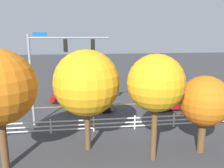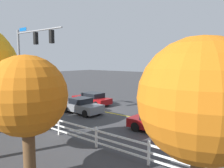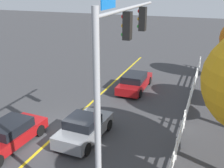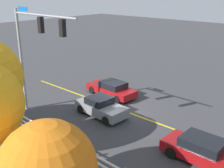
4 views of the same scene
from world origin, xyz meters
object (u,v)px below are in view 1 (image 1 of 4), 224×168
object	(u,v)px
car_0	(173,103)
tree_3	(156,84)
car_2	(73,96)
tree_1	(87,83)
tree_0	(205,101)
car_1	(93,104)

from	to	relation	value
car_0	tree_3	bearing A→B (deg)	-118.21
car_0	car_2	world-z (taller)	car_0
tree_1	tree_0	bearing A→B (deg)	170.03
car_0	tree_3	world-z (taller)	tree_3
tree_1	tree_3	distance (m)	4.28
tree_0	tree_1	world-z (taller)	tree_1
car_0	tree_0	size ratio (longest dim) A/B	0.92
car_0	car_1	xyz separation A→B (m)	(8.02, -0.49, -0.00)
car_0	tree_1	size ratio (longest dim) A/B	0.70
tree_0	car_2	bearing A→B (deg)	-55.37
tree_1	car_2	bearing A→B (deg)	-83.26
tree_3	tree_1	bearing A→B (deg)	-24.53
tree_0	tree_1	distance (m)	7.40
tree_0	tree_3	bearing A→B (deg)	8.62
car_1	tree_3	world-z (taller)	tree_3
car_1	tree_3	size ratio (longest dim) A/B	0.62
car_1	tree_0	bearing A→B (deg)	-51.49
car_1	tree_0	world-z (taller)	tree_0
car_2	tree_3	bearing A→B (deg)	115.16
car_0	tree_3	distance (m)	11.00
car_2	tree_3	size ratio (longest dim) A/B	0.72
tree_1	car_0	bearing A→B (deg)	-140.44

